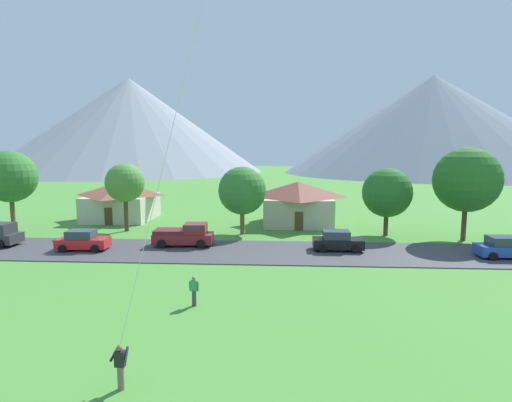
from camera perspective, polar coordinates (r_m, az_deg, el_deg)
road_strip at (r=34.00m, az=1.72°, el=-7.19°), size 160.00×7.81×0.08m
mountain_central_ridge at (r=160.28m, az=23.53°, el=9.87°), size 105.17×105.17×34.68m
mountain_east_ridge at (r=193.38m, az=29.83°, el=7.02°), size 88.22×88.22×21.56m
mountain_west_ridge at (r=163.01m, az=-17.32°, el=10.15°), size 99.68×99.68×35.06m
house_leftmost at (r=52.01m, az=-18.49°, el=0.13°), size 8.03×8.28×4.62m
house_left_center at (r=46.40m, az=5.90°, el=-0.18°), size 8.19×7.95×4.88m
tree_near_left at (r=44.02m, az=-18.02°, el=2.42°), size 4.03×4.03×7.12m
tree_left_of_center at (r=40.46m, az=-1.97°, el=1.46°), size 4.81×4.81×6.85m
tree_right_of_center at (r=47.92m, az=-31.41°, el=2.94°), size 5.21×5.21×8.41m
tree_near_right at (r=41.84m, az=18.02°, el=1.12°), size 4.86×4.86×6.74m
tree_far_right at (r=42.29m, az=27.61°, el=2.66°), size 6.01×6.01×8.75m
parked_car_black_west_end at (r=34.89m, az=11.41°, el=-5.56°), size 4.23×2.14×1.68m
parked_car_blue_mid_west at (r=37.46m, az=31.63°, el=-5.63°), size 4.24×2.16×1.68m
parked_car_red_mid_east at (r=37.38m, az=-23.27°, el=-5.16°), size 4.28×2.24×1.68m
pickup_truck_maroon_east_side at (r=36.33m, az=-10.01°, el=-4.70°), size 5.28×2.50×1.99m
watcher_person at (r=22.89m, az=-8.75°, el=-12.37°), size 0.56×0.24×1.68m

